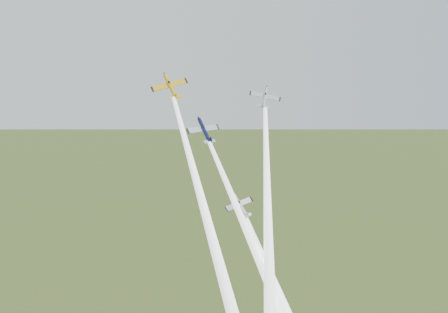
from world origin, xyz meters
TOP-DOWN VIEW (x-y plane):
  - plane_yellow at (-10.03, 3.49)m, footprint 10.79×7.61m
  - smoke_trail_yellow at (-6.97, -18.09)m, footprint 8.56×41.56m
  - plane_navy at (-3.33, -1.45)m, footprint 10.20×8.54m
  - smoke_trail_navy at (3.52, -21.99)m, footprint 15.67×40.06m
  - plane_silver_right at (12.66, 2.59)m, footprint 9.80×7.42m
  - smoke_trail_silver_right at (6.42, -17.16)m, footprint 14.51×38.43m
  - plane_silver_low at (2.08, -11.73)m, footprint 9.34×7.26m

SIDE VIEW (x-z plane):
  - smoke_trail_navy at x=3.52m, z-range 47.07..95.84m
  - smoke_trail_silver_right at x=6.42m, z-range 56.32..102.85m
  - smoke_trail_yellow at x=-6.97m, z-range 56.55..105.66m
  - plane_silver_low at x=2.08m, z-range 78.33..85.74m
  - plane_navy at x=-3.33m, z-range 93.60..101.25m
  - plane_silver_right at x=12.66m, z-range 100.46..108.40m
  - plane_yellow at x=-10.03m, z-range 102.57..111.91m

